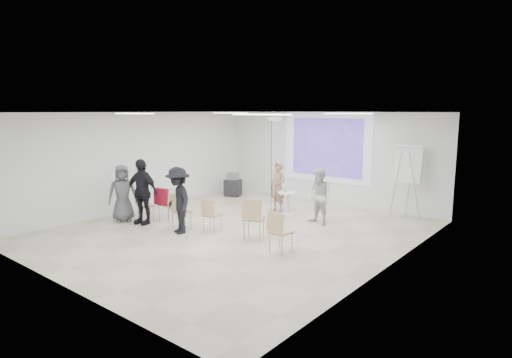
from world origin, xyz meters
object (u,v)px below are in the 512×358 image
Objects in this scene: chair_left_mid at (166,202)px; chair_right_far at (279,229)px; chair_left_inner at (179,208)px; chair_right_inner at (253,216)px; laptop at (182,210)px; audience_left at (141,187)px; pedestal_table at (288,202)px; audience_mid at (178,196)px; audience_outer at (122,190)px; player_left at (278,184)px; flipchart_easel at (408,165)px; chair_center at (211,213)px; player_right at (319,193)px; av_cart at (233,185)px; chair_far_left at (143,203)px.

chair_right_far is at bearing -11.44° from chair_left_mid.
chair_right_far is (3.15, 0.07, -0.01)m from chair_left_inner.
chair_left_mid is 0.93× the size of chair_right_inner.
laptop is at bearing 92.92° from chair_left_inner.
audience_left is at bearing 168.15° from chair_right_inner.
chair_left_inner reaches higher than pedestal_table.
audience_mid is 2.10m from audience_outer.
audience_left reaches higher than chair_right_far.
chair_left_mid is 0.91m from chair_left_inner.
flipchart_easel is at bearing 32.36° from player_left.
player_left is 2.05× the size of chair_center.
laptop is (-1.33, -2.88, 0.10)m from pedestal_table.
player_right is 1.81× the size of chair_left_mid.
chair_left_inner is (-1.35, -2.98, 0.15)m from pedestal_table.
chair_center is at bearing -149.88° from laptop.
player_left reaches higher than chair_right_inner.
player_left is 0.91× the size of audience_mid.
audience_outer is (-3.91, -0.92, 0.29)m from chair_right_inner.
flipchart_easel is (5.94, 5.32, 0.65)m from audience_outer.
audience_left is at bearing -127.97° from pedestal_table.
chair_left_inner is 0.46× the size of audience_left.
chair_center is 4.66m from av_cart.
audience_outer is at bearing -136.51° from flipchart_easel.
chair_left_mid is 2.75× the size of laptop.
audience_mid is (0.26, -0.35, 0.45)m from laptop.
av_cart is at bearing 113.29° from chair_far_left.
chair_far_left is at bearing -106.65° from av_cart.
chair_right_far is 2.68× the size of laptop.
chair_right_inner is 0.53× the size of audience_mid.
pedestal_table is 0.39× the size of audience_mid.
chair_left_mid is at bearing -20.39° from audience_outer.
audience_outer is (-2.64, -0.77, 0.39)m from chair_center.
player_right reaches higher than av_cart.
flipchart_easel reaches higher than chair_center.
laptop is (0.88, -0.19, -0.06)m from chair_left_mid.
chair_left_mid is (0.57, 0.36, 0.05)m from chair_far_left.
pedestal_table is 0.42× the size of audience_outer.
chair_left_inner is at bearing 168.07° from chair_right_inner.
chair_right_inner is at bearing -4.85° from chair_center.
chair_far_left is 0.91× the size of chair_left_mid.
player_left is 3.38m from chair_left_mid.
player_left is at bearing 175.92° from player_right.
player_right is 1.82× the size of chair_left_inner.
chair_left_inner is at bearing -98.93° from player_left.
laptop is at bearing -99.01° from player_left.
player_left is at bearing 78.97° from chair_center.
player_right is at bearing 27.21° from audience_left.
chair_left_inner is at bearing -121.81° from player_right.
audience_mid reaches higher than chair_left_mid.
chair_left_mid is 0.45× the size of flipchart_easel.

